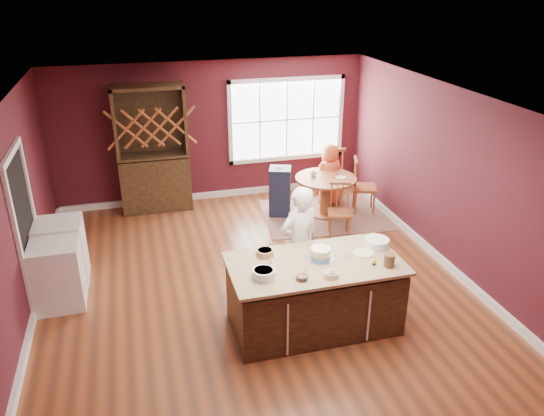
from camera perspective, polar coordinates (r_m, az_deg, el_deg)
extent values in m
plane|color=brown|center=(7.75, -1.86, -8.47)|extent=(7.00, 7.00, 0.00)
plane|color=white|center=(6.70, -2.17, 11.42)|extent=(7.00, 7.00, 0.00)
plane|color=#3F141D|center=(10.37, -6.54, 8.12)|extent=(6.00, 0.00, 6.00)
plane|color=#3F141D|center=(4.28, 9.47, -17.40)|extent=(6.00, 0.00, 6.00)
plane|color=#3F141D|center=(7.13, -26.19, -1.83)|extent=(0.00, 7.00, 7.00)
plane|color=#3F141D|center=(8.28, 18.67, 2.86)|extent=(0.00, 7.00, 7.00)
cube|color=black|center=(6.79, 4.53, -9.55)|extent=(2.05, 1.04, 0.83)
cube|color=beige|center=(6.53, 4.66, -5.99)|extent=(2.13, 1.12, 0.04)
cylinder|color=brown|center=(9.98, 5.65, -0.64)|extent=(0.52, 0.52, 0.04)
cylinder|color=brown|center=(9.84, 5.73, 1.14)|extent=(0.19, 0.19, 0.67)
cylinder|color=brown|center=(9.71, 5.82, 3.18)|extent=(1.12, 1.12, 0.04)
imported|color=silver|center=(7.15, 2.93, -3.83)|extent=(0.68, 0.54, 1.65)
cylinder|color=white|center=(6.17, -0.91, -7.07)|extent=(0.27, 0.27, 0.11)
cylinder|color=#93734E|center=(6.63, -0.76, -4.83)|extent=(0.22, 0.22, 0.08)
cylinder|color=silver|center=(6.16, 3.24, -7.48)|extent=(0.15, 0.15, 0.05)
cylinder|color=beige|center=(6.23, 6.36, -7.13)|extent=(0.16, 0.16, 0.06)
cylinder|color=silver|center=(6.64, 8.27, -4.72)|extent=(0.08, 0.08, 0.15)
cylinder|color=#F4F0BA|center=(6.79, 9.79, -4.79)|extent=(0.26, 0.26, 0.02)
cylinder|color=white|center=(6.97, 11.21, -3.69)|extent=(0.31, 0.31, 0.11)
cylinder|color=brown|center=(6.54, 12.51, -5.52)|extent=(0.13, 0.13, 0.16)
cube|color=brown|center=(9.98, 5.64, -0.71)|extent=(2.42, 1.96, 0.01)
imported|color=#D95F32|center=(10.25, 6.19, 3.59)|extent=(0.66, 0.49, 1.22)
cylinder|color=beige|center=(9.71, 7.48, 3.27)|extent=(0.19, 0.19, 0.01)
imported|color=white|center=(9.73, 4.49, 3.71)|extent=(0.12, 0.12, 0.10)
cube|color=#422419|center=(10.05, -12.71, 6.15)|extent=(1.29, 0.54, 2.36)
cube|color=white|center=(7.70, -22.04, -6.68)|extent=(0.63, 0.61, 0.92)
cube|color=silver|center=(8.25, -21.67, -4.39)|extent=(0.65, 0.63, 0.94)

